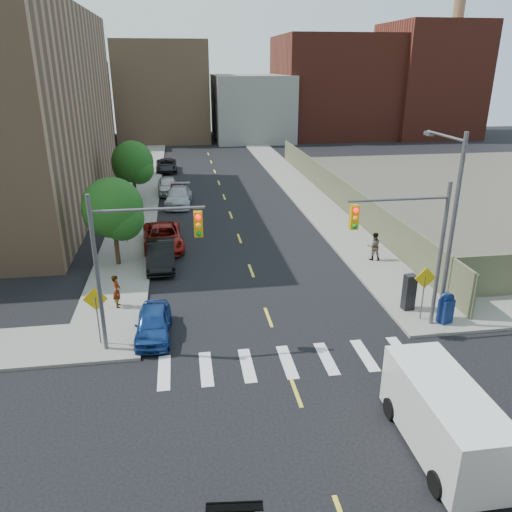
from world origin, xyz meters
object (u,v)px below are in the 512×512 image
object	(u,v)px
parked_car_black	(161,254)
parked_car_maroon	(178,191)
mailbox	(446,308)
parked_car_white	(168,185)
parked_car_silver	(179,196)
cargo_van	(441,413)
payphone	(409,292)
pedestrian_east	(374,246)
pedestrian_west	(117,291)
parked_car_red	(163,237)
parked_car_blue	(153,323)
parked_car_grey	(166,165)

from	to	relation	value
parked_car_black	parked_car_maroon	distance (m)	16.80
parked_car_black	mailbox	world-z (taller)	mailbox
parked_car_white	parked_car_maroon	distance (m)	2.17
parked_car_black	parked_car_white	world-z (taller)	parked_car_white
parked_car_silver	cargo_van	distance (m)	32.31
payphone	pedestrian_east	bearing A→B (deg)	76.60
pedestrian_west	parked_car_silver	bearing A→B (deg)	-11.62
parked_car_red	payphone	size ratio (longest dim) A/B	3.01
parked_car_silver	parked_car_white	bearing A→B (deg)	107.01
parked_car_silver	parked_car_white	world-z (taller)	parked_car_white
pedestrian_east	parked_car_red	bearing A→B (deg)	-11.19
parked_car_silver	payphone	bearing A→B (deg)	-59.03
parked_car_blue	parked_car_black	size ratio (longest dim) A/B	0.82
pedestrian_west	parked_car_white	bearing A→B (deg)	-7.56
parked_car_white	cargo_van	size ratio (longest dim) A/B	0.89
parked_car_blue	parked_car_silver	xyz separation A→B (m)	(1.30, 22.76, 0.12)
parked_car_white	mailbox	size ratio (longest dim) A/B	3.03
parked_car_silver	parked_car_maroon	world-z (taller)	parked_car_silver
pedestrian_west	parked_car_maroon	bearing A→B (deg)	-10.55
parked_car_silver	parked_car_grey	distance (m)	15.16
payphone	parked_car_white	bearing A→B (deg)	107.81
mailbox	parked_car_black	bearing A→B (deg)	125.21
parked_car_maroon	parked_car_red	bearing A→B (deg)	-93.81
parked_car_white	mailbox	xyz separation A→B (m)	(13.39, -28.22, 0.10)
parked_car_grey	parked_car_red	bearing A→B (deg)	-91.01
parked_car_maroon	parked_car_grey	world-z (taller)	parked_car_grey
parked_car_white	parked_car_maroon	xyz separation A→B (m)	(1.00, -1.92, -0.16)
parked_car_blue	parked_car_red	distance (m)	11.90
parked_car_black	mailbox	xyz separation A→B (m)	(13.53, -9.54, 0.12)
parked_car_blue	payphone	distance (m)	12.55
parked_car_blue	parked_car_black	distance (m)	8.54
mailbox	parked_car_white	bearing A→B (deg)	95.77
payphone	parked_car_maroon	bearing A→B (deg)	107.59
parked_car_red	pedestrian_west	world-z (taller)	pedestrian_west
parked_car_white	cargo_van	bearing A→B (deg)	-78.66
mailbox	payphone	size ratio (longest dim) A/B	0.83
parked_car_blue	parked_car_silver	bearing A→B (deg)	88.27
parked_car_white	parked_car_maroon	size ratio (longest dim) A/B	1.22
parked_car_white	parked_car_grey	size ratio (longest dim) A/B	0.92
pedestrian_west	pedestrian_east	bearing A→B (deg)	-76.70
pedestrian_west	payphone	bearing A→B (deg)	-102.09
parked_car_blue	pedestrian_west	world-z (taller)	pedestrian_west
cargo_van	parked_car_red	bearing A→B (deg)	114.71
parked_car_maroon	cargo_van	xyz separation A→B (m)	(8.14, -33.80, 0.62)
parked_car_black	parked_car_silver	xyz separation A→B (m)	(1.16, 14.23, -0.00)
pedestrian_west	mailbox	bearing A→B (deg)	-106.92
pedestrian_east	pedestrian_west	bearing A→B (deg)	23.79
parked_car_maroon	cargo_van	size ratio (longest dim) A/B	0.73
parked_car_red	parked_car_black	bearing A→B (deg)	-94.68
parked_car_red	mailbox	world-z (taller)	mailbox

